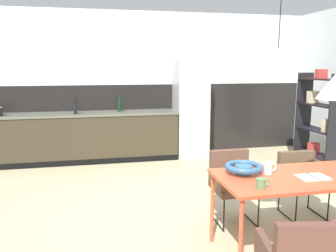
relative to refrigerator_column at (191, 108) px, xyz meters
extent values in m
plane|color=tan|center=(-0.72, -3.06, -0.93)|extent=(9.06, 9.06, 0.00)
cube|color=black|center=(-0.72, 0.36, -0.24)|extent=(6.60, 0.12, 1.39)
cube|color=silver|center=(-0.72, 0.36, 1.15)|extent=(6.60, 0.12, 1.39)
cube|color=#383021|center=(-2.09, 0.00, -0.50)|extent=(3.54, 0.60, 0.87)
cube|color=#5D5F53|center=(-2.09, 0.00, -0.05)|extent=(3.57, 0.63, 0.04)
cube|color=black|center=(-2.09, -0.30, -0.88)|extent=(3.54, 0.01, 0.10)
cube|color=#ADAFB2|center=(0.00, 0.00, 0.00)|extent=(0.61, 0.60, 1.87)
cube|color=#D4522F|center=(0.01, -3.69, -0.19)|extent=(1.54, 0.77, 0.03)
cylinder|color=#D3532D|center=(-0.72, -3.35, -0.57)|extent=(0.04, 0.04, 0.72)
cylinder|color=#DA4C32|center=(-0.72, -4.03, -0.57)|extent=(0.04, 0.04, 0.72)
cube|color=brown|center=(-0.32, -2.99, -0.53)|extent=(0.48, 0.46, 0.06)
cube|color=brown|center=(-0.32, -2.79, -0.32)|extent=(0.46, 0.08, 0.36)
cube|color=brown|center=(-0.10, -2.99, -0.43)|extent=(0.05, 0.41, 0.14)
cube|color=brown|center=(-0.54, -2.99, -0.43)|extent=(0.05, 0.41, 0.14)
cylinder|color=black|center=(-0.12, -3.18, -0.75)|extent=(0.02, 0.02, 0.38)
cylinder|color=black|center=(-0.52, -3.18, -0.75)|extent=(0.02, 0.02, 0.38)
cylinder|color=black|center=(-0.12, -2.80, -0.75)|extent=(0.02, 0.02, 0.38)
cylinder|color=black|center=(-0.52, -2.80, -0.75)|extent=(0.02, 0.02, 0.38)
cylinder|color=black|center=(-0.12, -2.99, -0.93)|extent=(0.02, 0.41, 0.02)
cylinder|color=black|center=(-0.52, -2.99, -0.93)|extent=(0.02, 0.41, 0.02)
cube|color=brown|center=(0.54, -3.00, -0.53)|extent=(0.49, 0.47, 0.06)
cube|color=brown|center=(0.54, -2.80, -0.35)|extent=(0.46, 0.09, 0.30)
cube|color=brown|center=(0.76, -3.00, -0.43)|extent=(0.06, 0.42, 0.14)
cube|color=brown|center=(0.32, -2.99, -0.43)|extent=(0.06, 0.42, 0.14)
cylinder|color=black|center=(0.73, -3.19, -0.75)|extent=(0.02, 0.02, 0.38)
cylinder|color=black|center=(0.33, -3.18, -0.75)|extent=(0.02, 0.02, 0.38)
cylinder|color=black|center=(0.74, -2.81, -0.75)|extent=(0.02, 0.02, 0.38)
cylinder|color=black|center=(0.34, -2.80, -0.75)|extent=(0.02, 0.02, 0.38)
cylinder|color=black|center=(0.74, -3.00, -0.93)|extent=(0.03, 0.41, 0.02)
cylinder|color=black|center=(0.34, -2.99, -0.93)|extent=(0.03, 0.41, 0.02)
cube|color=brown|center=(-0.54, -4.68, -0.31)|extent=(0.46, 0.17, 0.36)
cube|color=brown|center=(-0.72, -4.44, -0.42)|extent=(0.14, 0.42, 0.14)
cube|color=brown|center=(-0.28, -4.53, -0.42)|extent=(0.14, 0.42, 0.14)
cylinder|color=#33607F|center=(-0.48, -3.53, -0.14)|extent=(0.16, 0.16, 0.08)
torus|color=#325E85|center=(-0.48, -3.53, -0.11)|extent=(0.35, 0.35, 0.05)
cube|color=white|center=(0.02, -3.77, -0.17)|extent=(0.13, 0.18, 0.01)
cube|color=white|center=(0.15, -3.77, -0.17)|extent=(0.13, 0.18, 0.01)
cube|color=#334C8C|center=(0.08, -3.77, -0.17)|extent=(0.01, 0.19, 0.00)
cylinder|color=white|center=(-0.26, -3.58, -0.13)|extent=(0.08, 0.08, 0.11)
torus|color=white|center=(-0.21, -3.58, -0.12)|extent=(0.07, 0.01, 0.07)
cylinder|color=#5B8456|center=(-0.50, -3.92, -0.14)|extent=(0.08, 0.08, 0.08)
torus|color=#5B8456|center=(-0.45, -3.92, -0.13)|extent=(0.06, 0.01, 0.06)
cylinder|color=black|center=(-2.17, -0.14, 0.09)|extent=(0.06, 0.06, 0.24)
cylinder|color=black|center=(-2.17, -0.14, 0.24)|extent=(0.03, 0.03, 0.06)
cylinder|color=#0F3319|center=(-1.38, 0.04, 0.09)|extent=(0.06, 0.06, 0.24)
cylinder|color=#0F3319|center=(-1.38, 0.04, 0.25)|extent=(0.03, 0.03, 0.07)
cube|color=black|center=(1.87, -0.90, -0.12)|extent=(0.30, 0.03, 1.64)
cube|color=black|center=(1.87, -1.78, -0.12)|extent=(0.30, 0.03, 1.64)
cube|color=black|center=(1.87, -1.34, -0.68)|extent=(0.30, 0.86, 0.02)
cube|color=#B73833|center=(1.87, -1.26, -0.58)|extent=(0.18, 0.10, 0.18)
cube|color=black|center=(1.87, -1.34, -0.26)|extent=(0.30, 0.86, 0.02)
cube|color=beige|center=(1.87, -1.59, -0.14)|extent=(0.18, 0.10, 0.21)
cube|color=black|center=(1.87, -1.34, 0.17)|extent=(0.30, 0.86, 0.02)
cube|color=beige|center=(1.87, -1.14, 0.29)|extent=(0.18, 0.10, 0.21)
cube|color=black|center=(1.87, -1.34, 0.60)|extent=(0.30, 0.86, 0.02)
cube|color=#B73833|center=(1.87, -1.32, 0.69)|extent=(0.18, 0.10, 0.15)
cone|color=silver|center=(-0.30, -3.72, 0.85)|extent=(0.30, 0.30, 0.22)
camera|label=1|loc=(-1.82, -6.40, 0.82)|focal=36.64mm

